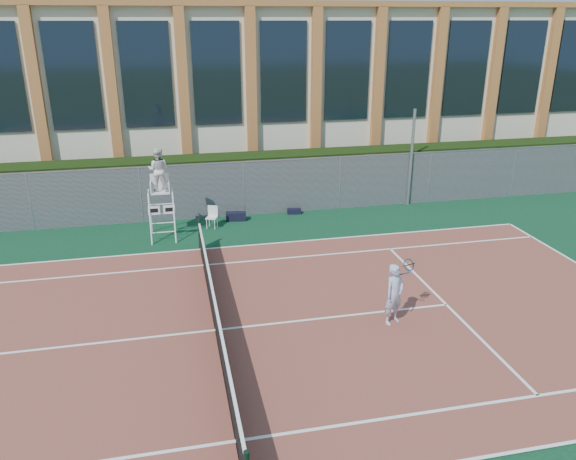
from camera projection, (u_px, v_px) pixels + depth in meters
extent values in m
plane|color=#233814|center=(216.00, 331.00, 14.34)|extent=(120.00, 120.00, 0.00)
cube|color=#0B3120|center=(212.00, 312.00, 15.25)|extent=(36.00, 20.00, 0.01)
cube|color=brown|center=(216.00, 330.00, 14.33)|extent=(23.77, 10.97, 0.02)
cylinder|color=black|center=(200.00, 234.00, 19.26)|extent=(0.10, 0.10, 1.10)
cube|color=black|center=(215.00, 315.00, 14.18)|extent=(0.03, 11.00, 0.86)
cube|color=white|center=(214.00, 299.00, 14.02)|extent=(0.06, 11.20, 0.07)
cube|color=black|center=(192.00, 184.00, 23.09)|extent=(40.00, 1.40, 2.20)
cube|color=beige|center=(180.00, 89.00, 29.38)|extent=(44.00, 10.00, 8.00)
cube|color=#AA6531|center=(174.00, 5.00, 27.92)|extent=(45.00, 10.60, 0.25)
cylinder|color=#9EA0A5|center=(411.00, 158.00, 23.37)|extent=(0.12, 0.12, 4.06)
cylinder|color=white|center=(150.00, 220.00, 19.68)|extent=(0.05, 0.50, 1.81)
cylinder|color=white|center=(174.00, 218.00, 19.84)|extent=(0.05, 0.50, 1.81)
cylinder|color=white|center=(150.00, 211.00, 20.53)|extent=(0.05, 0.50, 1.81)
cylinder|color=white|center=(174.00, 210.00, 20.69)|extent=(0.05, 0.50, 1.81)
cube|color=white|center=(160.00, 192.00, 19.88)|extent=(0.65, 0.56, 0.06)
cube|color=white|center=(160.00, 181.00, 20.00)|extent=(0.65, 0.05, 0.56)
cube|color=white|center=(154.00, 210.00, 19.69)|extent=(0.41, 0.03, 0.32)
cube|color=white|center=(169.00, 209.00, 19.79)|extent=(0.41, 0.03, 0.32)
imported|color=silver|center=(158.00, 170.00, 19.64)|extent=(0.88, 0.77, 1.53)
cube|color=silver|center=(212.00, 218.00, 21.23)|extent=(0.51, 0.51, 0.04)
cube|color=silver|center=(213.00, 211.00, 21.32)|extent=(0.37, 0.19, 0.42)
cylinder|color=silver|center=(207.00, 224.00, 21.19)|extent=(0.03, 0.03, 0.39)
cylinder|color=silver|center=(215.00, 225.00, 21.14)|extent=(0.03, 0.03, 0.39)
cylinder|color=silver|center=(209.00, 221.00, 21.48)|extent=(0.03, 0.03, 0.39)
cylinder|color=silver|center=(217.00, 222.00, 21.43)|extent=(0.03, 0.03, 0.39)
cube|color=black|center=(236.00, 216.00, 22.10)|extent=(0.82, 0.41, 0.33)
cube|color=black|center=(294.00, 211.00, 22.87)|extent=(0.57, 0.30, 0.22)
imported|color=#A8AFCA|center=(394.00, 294.00, 14.41)|extent=(0.71, 0.61, 1.64)
torus|color=navy|center=(409.00, 265.00, 14.45)|extent=(0.38, 0.30, 0.30)
sphere|color=#CCE533|center=(409.00, 263.00, 14.65)|extent=(0.07, 0.07, 0.07)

